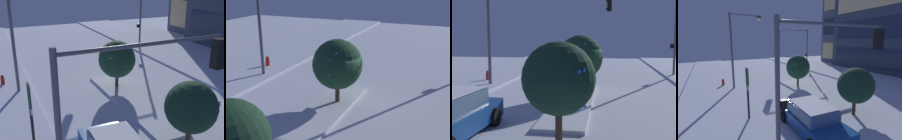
{
  "view_description": "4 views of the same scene",
  "coord_description": "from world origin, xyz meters",
  "views": [
    {
      "loc": [
        15.63,
        -7.71,
        7.2
      ],
      "look_at": [
        1.02,
        -0.98,
        1.61
      ],
      "focal_mm": 43.92,
      "sensor_mm": 36.0,
      "label": 1
    },
    {
      "loc": [
        12.76,
        5.05,
        6.12
      ],
      "look_at": [
        -0.52,
        -0.71,
        1.45
      ],
      "focal_mm": 47.39,
      "sensor_mm": 36.0,
      "label": 2
    },
    {
      "loc": [
        16.29,
        1.1,
        3.23
      ],
      "look_at": [
        0.97,
        -1.16,
        1.42
      ],
      "focal_mm": 47.39,
      "sensor_mm": 36.0,
      "label": 3
    },
    {
      "loc": [
        14.4,
        -8.5,
        4.74
      ],
      "look_at": [
        -1.0,
        -0.54,
        1.54
      ],
      "focal_mm": 25.85,
      "sensor_mm": 36.0,
      "label": 4
    }
  ],
  "objects": [
    {
      "name": "car_near",
      "position": [
        7.92,
        -3.87,
        0.71
      ],
      "size": [
        4.78,
        2.28,
        1.49
      ],
      "rotation": [
        0.0,
        0.0,
        -0.04
      ],
      "color": "#19478C",
      "rests_on": "ground"
    },
    {
      "name": "decorated_tree_median",
      "position": [
        0.4,
        -0.34,
        2.05
      ],
      "size": [
        2.46,
        2.41,
        3.26
      ],
      "color": "#473323",
      "rests_on": "ground"
    },
    {
      "name": "traffic_light_corner_near_right",
      "position": [
        9.28,
        -4.02,
        3.92
      ],
      "size": [
        0.32,
        5.76,
        5.57
      ],
      "rotation": [
        0.0,
        0.0,
        1.57
      ],
      "color": "#565960",
      "rests_on": "ground"
    },
    {
      "name": "median_strip",
      "position": [
        2.54,
        -0.48,
        0.07
      ],
      "size": [
        9.0,
        1.8,
        0.14
      ],
      "primitive_type": "cube",
      "color": "silver",
      "rests_on": "ground"
    },
    {
      "name": "office_tower_secondary",
      "position": [
        -9.11,
        19.23,
        7.6
      ],
      "size": [
        12.8,
        8.43,
        15.19
      ],
      "color": "#4C5466",
      "rests_on": "ground"
    },
    {
      "name": "traffic_light_corner_far_left",
      "position": [
        -8.15,
        4.27,
        4.49
      ],
      "size": [
        0.32,
        5.54,
        6.47
      ],
      "rotation": [
        0.0,
        0.0,
        -1.57
      ],
      "color": "#565960",
      "rests_on": "ground"
    },
    {
      "name": "curb_strip_near",
      "position": [
        0.0,
        -8.15,
        0.07
      ],
      "size": [
        52.0,
        5.2,
        0.14
      ],
      "primitive_type": "cube",
      "color": "silver",
      "rests_on": "ground"
    },
    {
      "name": "fire_hydrant",
      "position": [
        -3.29,
        -7.22,
        0.38
      ],
      "size": [
        0.48,
        0.26,
        0.79
      ],
      "color": "red",
      "rests_on": "ground"
    },
    {
      "name": "decorated_tree_left_of_median",
      "position": [
        7.6,
        -0.35,
        1.93
      ],
      "size": [
        2.25,
        2.25,
        3.06
      ],
      "color": "#473323",
      "rests_on": "ground"
    },
    {
      "name": "street_lamp_arched",
      "position": [
        -1.72,
        -5.52,
        4.77
      ],
      "size": [
        0.56,
        3.04,
        7.24
      ],
      "rotation": [
        0.0,
        0.0,
        1.61
      ],
      "color": "#565960",
      "rests_on": "ground"
    },
    {
      "name": "curb_strip_far",
      "position": [
        0.0,
        8.15,
        0.07
      ],
      "size": [
        52.0,
        5.2,
        0.14
      ],
      "primitive_type": "cube",
      "color": "silver",
      "rests_on": "ground"
    },
    {
      "name": "ground",
      "position": [
        0.0,
        0.0,
        0.0
      ],
      "size": [
        52.0,
        52.0,
        0.0
      ],
      "primitive_type": "plane",
      "color": "silver"
    },
    {
      "name": "parking_info_sign",
      "position": [
        5.31,
        -6.56,
        2.05
      ],
      "size": [
        0.55,
        0.12,
        3.2
      ],
      "rotation": [
        0.0,
        0.0,
        1.57
      ],
      "color": "black",
      "rests_on": "ground"
    }
  ]
}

